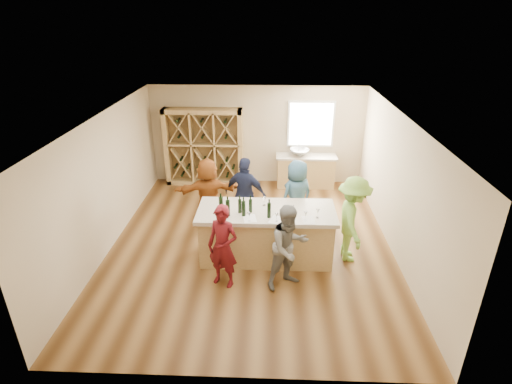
{
  "coord_description": "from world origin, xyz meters",
  "views": [
    {
      "loc": [
        0.4,
        -7.45,
        4.69
      ],
      "look_at": [
        0.1,
        0.2,
        1.15
      ],
      "focal_mm": 28.0,
      "sensor_mm": 36.0,
      "label": 1
    }
  ],
  "objects_px": {
    "wine_bottle_a": "(221,205)",
    "person_near_left": "(223,247)",
    "person_far_right": "(297,195)",
    "wine_bottle_f": "(269,210)",
    "person_far_left": "(208,193)",
    "sink": "(299,152)",
    "wine_bottle_c": "(240,206)",
    "wine_bottle_e": "(251,206)",
    "tasting_counter_base": "(266,235)",
    "person_server": "(352,220)",
    "wine_bottle_b": "(228,208)",
    "wine_rack": "(204,147)",
    "wine_bottle_d": "(244,209)",
    "person_near_right": "(289,247)",
    "person_far_mid": "(246,194)"
  },
  "relations": [
    {
      "from": "wine_bottle_b",
      "to": "person_near_right",
      "type": "relative_size",
      "value": 0.2
    },
    {
      "from": "sink",
      "to": "person_near_right",
      "type": "relative_size",
      "value": 0.33
    },
    {
      "from": "tasting_counter_base",
      "to": "wine_bottle_c",
      "type": "distance_m",
      "value": 0.89
    },
    {
      "from": "wine_bottle_a",
      "to": "person_near_right",
      "type": "distance_m",
      "value": 1.56
    },
    {
      "from": "person_far_right",
      "to": "wine_bottle_e",
      "type": "bearing_deg",
      "value": 20.58
    },
    {
      "from": "sink",
      "to": "wine_bottle_b",
      "type": "height_order",
      "value": "wine_bottle_b"
    },
    {
      "from": "sink",
      "to": "wine_bottle_b",
      "type": "xyz_separation_m",
      "value": [
        -1.6,
        -3.95,
        0.23
      ]
    },
    {
      "from": "person_near_left",
      "to": "tasting_counter_base",
      "type": "bearing_deg",
      "value": 71.93
    },
    {
      "from": "person_far_left",
      "to": "wine_bottle_a",
      "type": "bearing_deg",
      "value": 97.89
    },
    {
      "from": "sink",
      "to": "wine_bottle_a",
      "type": "height_order",
      "value": "wine_bottle_a"
    },
    {
      "from": "person_near_left",
      "to": "wine_bottle_b",
      "type": "bearing_deg",
      "value": 108.67
    },
    {
      "from": "wine_bottle_a",
      "to": "wine_bottle_c",
      "type": "bearing_deg",
      "value": 4.04
    },
    {
      "from": "wine_bottle_a",
      "to": "person_near_left",
      "type": "bearing_deg",
      "value": -81.99
    },
    {
      "from": "wine_bottle_b",
      "to": "wine_bottle_d",
      "type": "height_order",
      "value": "wine_bottle_b"
    },
    {
      "from": "wine_bottle_a",
      "to": "person_far_mid",
      "type": "bearing_deg",
      "value": 74.03
    },
    {
      "from": "sink",
      "to": "person_near_left",
      "type": "height_order",
      "value": "person_near_left"
    },
    {
      "from": "wine_bottle_d",
      "to": "person_near_right",
      "type": "height_order",
      "value": "person_near_right"
    },
    {
      "from": "person_near_left",
      "to": "person_far_right",
      "type": "xyz_separation_m",
      "value": [
        1.43,
        2.14,
        0.03
      ]
    },
    {
      "from": "wine_rack",
      "to": "wine_bottle_d",
      "type": "bearing_deg",
      "value": -70.72
    },
    {
      "from": "person_near_left",
      "to": "person_far_right",
      "type": "bearing_deg",
      "value": 77.89
    },
    {
      "from": "sink",
      "to": "wine_bottle_f",
      "type": "xyz_separation_m",
      "value": [
        -0.82,
        -3.98,
        0.22
      ]
    },
    {
      "from": "wine_bottle_c",
      "to": "wine_bottle_f",
      "type": "xyz_separation_m",
      "value": [
        0.57,
        -0.17,
        0.01
      ]
    },
    {
      "from": "wine_bottle_c",
      "to": "wine_bottle_f",
      "type": "distance_m",
      "value": 0.59
    },
    {
      "from": "person_near_left",
      "to": "person_server",
      "type": "distance_m",
      "value": 2.64
    },
    {
      "from": "person_near_right",
      "to": "wine_rack",
      "type": "bearing_deg",
      "value": 84.01
    },
    {
      "from": "person_near_right",
      "to": "person_far_right",
      "type": "distance_m",
      "value": 2.15
    },
    {
      "from": "wine_rack",
      "to": "wine_bottle_a",
      "type": "distance_m",
      "value": 4.03
    },
    {
      "from": "wine_bottle_e",
      "to": "wine_rack",
      "type": "bearing_deg",
      "value": 111.58
    },
    {
      "from": "person_near_left",
      "to": "person_far_right",
      "type": "height_order",
      "value": "person_far_right"
    },
    {
      "from": "wine_rack",
      "to": "person_near_right",
      "type": "xyz_separation_m",
      "value": [
        2.25,
        -4.67,
        -0.29
      ]
    },
    {
      "from": "tasting_counter_base",
      "to": "person_server",
      "type": "distance_m",
      "value": 1.75
    },
    {
      "from": "tasting_counter_base",
      "to": "wine_bottle_c",
      "type": "bearing_deg",
      "value": -165.87
    },
    {
      "from": "wine_bottle_b",
      "to": "person_near_right",
      "type": "xyz_separation_m",
      "value": [
        1.15,
        -0.65,
        -0.43
      ]
    },
    {
      "from": "person_far_right",
      "to": "wine_bottle_f",
      "type": "height_order",
      "value": "person_far_right"
    },
    {
      "from": "wine_rack",
      "to": "sink",
      "type": "distance_m",
      "value": 2.7
    },
    {
      "from": "person_server",
      "to": "person_far_mid",
      "type": "distance_m",
      "value": 2.48
    },
    {
      "from": "person_far_left",
      "to": "wine_bottle_f",
      "type": "height_order",
      "value": "person_far_left"
    },
    {
      "from": "wine_bottle_c",
      "to": "person_near_right",
      "type": "height_order",
      "value": "person_near_right"
    },
    {
      "from": "wine_bottle_c",
      "to": "person_far_mid",
      "type": "relative_size",
      "value": 0.16
    },
    {
      "from": "wine_bottle_e",
      "to": "person_far_left",
      "type": "xyz_separation_m",
      "value": [
        -1.04,
        1.37,
        -0.38
      ]
    },
    {
      "from": "wine_bottle_a",
      "to": "person_far_left",
      "type": "bearing_deg",
      "value": 108.6
    },
    {
      "from": "person_near_right",
      "to": "person_far_right",
      "type": "bearing_deg",
      "value": 51.59
    },
    {
      "from": "sink",
      "to": "wine_bottle_c",
      "type": "xyz_separation_m",
      "value": [
        -1.38,
        -3.81,
        0.21
      ]
    },
    {
      "from": "wine_bottle_d",
      "to": "person_far_mid",
      "type": "xyz_separation_m",
      "value": [
        -0.06,
        1.44,
        -0.37
      ]
    },
    {
      "from": "wine_bottle_b",
      "to": "person_far_left",
      "type": "relative_size",
      "value": 0.19
    },
    {
      "from": "wine_bottle_e",
      "to": "tasting_counter_base",
      "type": "bearing_deg",
      "value": 18.13
    },
    {
      "from": "person_near_left",
      "to": "person_far_mid",
      "type": "height_order",
      "value": "person_far_mid"
    },
    {
      "from": "tasting_counter_base",
      "to": "wine_bottle_d",
      "type": "height_order",
      "value": "wine_bottle_d"
    },
    {
      "from": "wine_bottle_e",
      "to": "wine_bottle_b",
      "type": "bearing_deg",
      "value": -158.77
    },
    {
      "from": "tasting_counter_base",
      "to": "person_far_right",
      "type": "xyz_separation_m",
      "value": [
        0.67,
        1.22,
        0.33
      ]
    }
  ]
}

